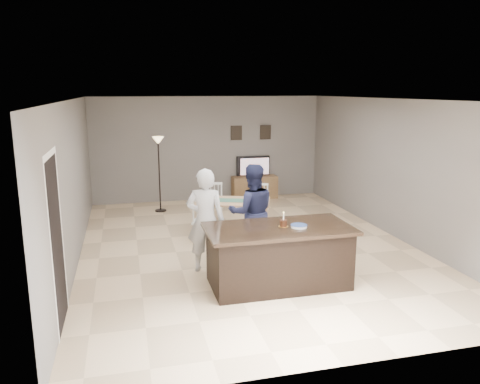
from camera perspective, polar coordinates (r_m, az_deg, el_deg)
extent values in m
plane|color=beige|center=(8.81, 0.89, -6.63)|extent=(8.00, 8.00, 0.00)
plane|color=slate|center=(12.33, -3.87, 5.29)|extent=(6.00, 0.00, 6.00)
plane|color=slate|center=(4.83, 13.29, -6.34)|extent=(6.00, 0.00, 6.00)
plane|color=slate|center=(8.23, -19.69, 1.01)|extent=(0.00, 8.00, 8.00)
plane|color=slate|center=(9.67, 18.39, 2.71)|extent=(0.00, 8.00, 8.00)
plane|color=white|center=(8.33, 0.96, 11.22)|extent=(8.00, 8.00, 0.00)
cube|color=black|center=(7.04, 4.70, -7.97)|extent=(2.00, 1.00, 0.85)
cube|color=black|center=(6.90, 4.76, -4.47)|extent=(2.15, 1.10, 0.05)
cube|color=brown|center=(12.55, 1.78, 0.57)|extent=(1.20, 0.40, 0.60)
imported|color=black|center=(12.51, 1.71, 3.16)|extent=(0.91, 0.12, 0.53)
plane|color=orange|center=(12.43, 1.81, 3.13)|extent=(0.78, 0.00, 0.78)
cube|color=black|center=(12.42, -0.45, 7.22)|extent=(0.30, 0.02, 0.38)
cube|color=black|center=(12.63, 3.11, 7.29)|extent=(0.30, 0.02, 0.38)
plane|color=black|center=(6.09, -21.39, -5.91)|extent=(0.00, 2.10, 2.10)
plane|color=white|center=(5.85, -22.19, 4.29)|extent=(0.00, 1.02, 1.02)
imported|color=silver|center=(7.44, -4.22, -3.49)|extent=(0.71, 0.57, 1.68)
imported|color=#1A1E3A|center=(7.94, 1.45, -2.50)|extent=(0.86, 0.70, 1.66)
cylinder|color=gold|center=(6.93, 5.30, -4.18)|extent=(0.14, 0.14, 0.00)
cylinder|color=#39180F|center=(6.91, 5.31, -3.79)|extent=(0.11, 0.11, 0.10)
cylinder|color=white|center=(6.88, 5.33, -2.99)|extent=(0.02, 0.02, 0.11)
sphere|color=#FFBF4C|center=(6.87, 5.34, -2.50)|extent=(0.02, 0.02, 0.02)
cylinder|color=white|center=(6.91, 7.18, -4.25)|extent=(0.24, 0.24, 0.01)
cylinder|color=white|center=(6.90, 7.19, -4.16)|extent=(0.24, 0.24, 0.01)
cylinder|color=white|center=(6.90, 7.19, -4.07)|extent=(0.24, 0.24, 0.01)
cylinder|color=#324F99|center=(6.90, 7.19, -4.00)|extent=(0.24, 0.24, 0.00)
cube|color=tan|center=(9.41, -0.84, -1.16)|extent=(1.65, 1.27, 0.04)
cylinder|color=tan|center=(9.27, -5.13, -3.60)|extent=(0.05, 0.05, 0.65)
cylinder|color=tan|center=(9.77, 3.23, -2.74)|extent=(0.05, 0.05, 0.65)
cube|color=#396752|center=(9.40, -0.85, -1.02)|extent=(1.31, 0.73, 0.01)
cube|color=silver|center=(8.93, -4.52, -3.63)|extent=(0.48, 0.47, 0.04)
cylinder|color=silver|center=(8.89, -5.65, -5.19)|extent=(0.03, 0.03, 0.39)
cylinder|color=silver|center=(9.11, -3.37, -4.71)|extent=(0.03, 0.03, 0.39)
cube|color=silver|center=(8.66, -4.76, -1.03)|extent=(0.34, 0.14, 0.05)
cube|color=silver|center=(8.81, 1.94, -3.82)|extent=(0.48, 0.47, 0.04)
cylinder|color=silver|center=(8.75, 0.85, -5.41)|extent=(0.03, 0.03, 0.39)
cylinder|color=silver|center=(9.01, 2.98, -4.90)|extent=(0.03, 0.03, 0.39)
cube|color=silver|center=(8.54, 1.89, -1.18)|extent=(0.34, 0.14, 0.05)
cube|color=silver|center=(10.15, -3.25, -1.65)|extent=(0.48, 0.47, 0.04)
cylinder|color=silver|center=(10.32, -2.26, -2.63)|extent=(0.03, 0.03, 0.39)
cylinder|color=silver|center=(10.09, -4.23, -3.01)|extent=(0.03, 0.03, 0.39)
cube|color=silver|center=(10.21, -3.14, 1.06)|extent=(0.34, 0.14, 0.05)
cube|color=silver|center=(10.05, 2.42, -1.79)|extent=(0.48, 0.47, 0.04)
cylinder|color=silver|center=(10.23, 3.33, -2.77)|extent=(0.03, 0.03, 0.39)
cylinder|color=silver|center=(9.97, 1.47, -3.17)|extent=(0.03, 0.03, 0.39)
cube|color=silver|center=(10.10, 2.50, 0.95)|extent=(0.34, 0.14, 0.05)
cylinder|color=black|center=(11.45, -9.64, -2.23)|extent=(0.27, 0.27, 0.03)
cylinder|color=black|center=(11.27, -9.80, 1.85)|extent=(0.03, 0.03, 1.65)
cone|color=#FFD48C|center=(11.15, -9.96, 6.22)|extent=(0.27, 0.27, 0.17)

